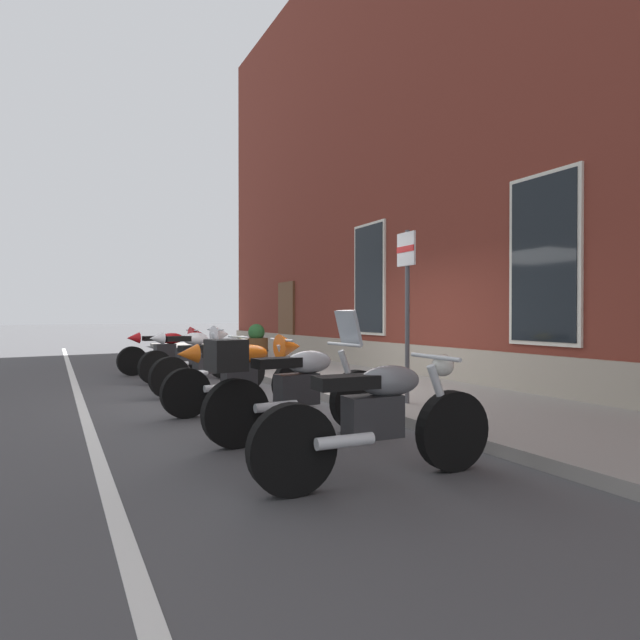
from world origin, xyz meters
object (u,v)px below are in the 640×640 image
object	(u,v)px
motorcycle_silver_touring	(292,386)
barrel_planter	(256,346)
motorcycle_red_sport	(171,348)
motorcycle_orange_sport	(249,369)
motorcycle_yellow_naked	(212,365)
motorcycle_grey_naked	(381,419)
parking_sign	(407,291)
motorcycle_white_sport	(195,351)

from	to	relation	value
motorcycle_silver_touring	barrel_planter	bearing A→B (deg)	162.31
motorcycle_red_sport	motorcycle_orange_sport	distance (m)	5.06
motorcycle_silver_touring	barrel_planter	size ratio (longest dim) A/B	2.23
motorcycle_silver_touring	motorcycle_yellow_naked	bearing A→B (deg)	178.20
motorcycle_red_sport	motorcycle_orange_sport	world-z (taller)	same
barrel_planter	motorcycle_grey_naked	bearing A→B (deg)	-14.29
parking_sign	motorcycle_orange_sport	bearing A→B (deg)	-120.21
motorcycle_white_sport	motorcycle_silver_touring	size ratio (longest dim) A/B	0.96
parking_sign	barrel_planter	distance (m)	6.28
motorcycle_orange_sport	motorcycle_grey_naked	distance (m)	3.23
motorcycle_red_sport	motorcycle_grey_naked	xyz separation A→B (m)	(8.29, -0.09, -0.07)
motorcycle_yellow_naked	motorcycle_orange_sport	size ratio (longest dim) A/B	0.93
motorcycle_red_sport	motorcycle_grey_naked	world-z (taller)	motorcycle_red_sport
motorcycle_red_sport	motorcycle_silver_touring	xyz separation A→B (m)	(6.76, -0.14, -0.00)
motorcycle_orange_sport	parking_sign	xyz separation A→B (m)	(1.06, 1.81, 1.05)
parking_sign	motorcycle_silver_touring	bearing A→B (deg)	-71.79
motorcycle_white_sport	parking_sign	xyz separation A→B (m)	(4.50, 1.69, 1.02)
motorcycle_orange_sport	barrel_planter	distance (m)	5.52
motorcycle_yellow_naked	motorcycle_grey_naked	distance (m)	4.89
motorcycle_red_sport	parking_sign	world-z (taller)	parking_sign
motorcycle_silver_touring	parking_sign	xyz separation A→B (m)	(-0.64, 1.96, 1.05)
motorcycle_silver_touring	motorcycle_red_sport	bearing A→B (deg)	178.78
motorcycle_red_sport	motorcycle_white_sport	distance (m)	1.62
motorcycle_red_sport	barrel_planter	bearing A→B (deg)	92.01
motorcycle_orange_sport	motorcycle_white_sport	bearing A→B (deg)	177.90
motorcycle_red_sport	motorcycle_white_sport	bearing A→B (deg)	4.48
motorcycle_yellow_naked	motorcycle_grey_naked	world-z (taller)	motorcycle_grey_naked
motorcycle_grey_naked	motorcycle_silver_touring	bearing A→B (deg)	-178.13
motorcycle_yellow_naked	motorcycle_orange_sport	world-z (taller)	motorcycle_orange_sport
parking_sign	barrel_planter	size ratio (longest dim) A/B	2.40
parking_sign	barrel_planter	world-z (taller)	parking_sign
motorcycle_yellow_naked	barrel_planter	world-z (taller)	barrel_planter
motorcycle_white_sport	motorcycle_silver_touring	xyz separation A→B (m)	(5.15, -0.27, -0.02)
motorcycle_red_sport	parking_sign	size ratio (longest dim) A/B	0.93
parking_sign	motorcycle_grey_naked	bearing A→B (deg)	-41.30
motorcycle_grey_naked	motorcycle_yellow_naked	bearing A→B (deg)	179.34
motorcycle_orange_sport	barrel_planter	bearing A→B (deg)	158.36
parking_sign	motorcycle_white_sport	bearing A→B (deg)	-159.44
motorcycle_orange_sport	motorcycle_grey_naked	xyz separation A→B (m)	(3.23, -0.09, -0.07)
motorcycle_red_sport	motorcycle_yellow_naked	distance (m)	3.40
motorcycle_silver_touring	motorcycle_grey_naked	xyz separation A→B (m)	(1.53, 0.05, -0.07)
motorcycle_white_sport	motorcycle_orange_sport	bearing A→B (deg)	-2.10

